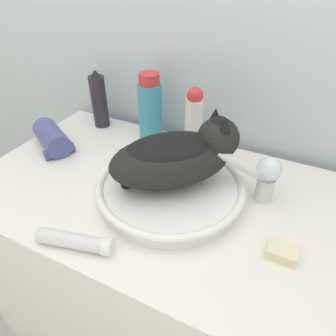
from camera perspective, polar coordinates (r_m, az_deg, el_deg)
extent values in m
cube|color=silver|center=(0.97, 8.57, 24.74)|extent=(8.00, 0.05, 2.40)
cube|color=white|center=(1.14, -1.35, -20.89)|extent=(1.03, 0.60, 0.86)
cylinder|color=white|center=(0.78, 0.47, -4.15)|extent=(0.36, 0.36, 0.04)
torus|color=white|center=(0.77, 0.48, -3.04)|extent=(0.38, 0.38, 0.02)
ellipsoid|color=black|center=(0.73, 0.51, 1.45)|extent=(0.33, 0.32, 0.13)
ellipsoid|color=black|center=(0.71, 0.52, 3.78)|extent=(0.25, 0.24, 0.06)
sphere|color=black|center=(0.74, 9.53, 5.61)|extent=(0.10, 0.10, 0.10)
sphere|color=black|center=(0.73, 9.75, 7.55)|extent=(0.06, 0.06, 0.06)
cone|color=black|center=(0.69, 10.89, 8.10)|extent=(0.03, 0.03, 0.03)
cone|color=black|center=(0.74, 9.03, 10.13)|extent=(0.03, 0.03, 0.03)
cylinder|color=black|center=(0.79, -8.23, 0.09)|extent=(0.11, 0.14, 0.03)
cylinder|color=silver|center=(0.80, 17.90, -3.84)|extent=(0.04, 0.04, 0.07)
cylinder|color=silver|center=(0.74, 14.08, 0.42)|extent=(0.14, 0.08, 0.10)
sphere|color=silver|center=(0.76, 18.75, -0.19)|extent=(0.06, 0.06, 0.06)
cylinder|color=teal|center=(1.00, -3.37, 10.55)|extent=(0.08, 0.08, 0.19)
cylinder|color=red|center=(0.96, -3.61, 16.58)|extent=(0.07, 0.07, 0.03)
cylinder|color=white|center=(0.95, 4.75, 8.24)|extent=(0.06, 0.06, 0.17)
sphere|color=red|center=(0.91, 5.05, 13.64)|extent=(0.05, 0.05, 0.05)
cylinder|color=#28232D|center=(1.11, -12.95, 12.19)|extent=(0.05, 0.05, 0.18)
cone|color=black|center=(1.07, -13.70, 17.18)|extent=(0.03, 0.03, 0.02)
cylinder|color=silver|center=(0.70, -17.90, -12.98)|extent=(0.16, 0.07, 0.03)
cylinder|color=white|center=(0.66, -11.11, -14.60)|extent=(0.03, 0.04, 0.04)
cylinder|color=#474C8C|center=(1.04, -21.23, 5.42)|extent=(0.18, 0.14, 0.08)
cylinder|color=#474C8C|center=(1.00, -19.99, 3.06)|extent=(0.07, 0.10, 0.03)
cylinder|color=black|center=(1.11, -22.63, 7.27)|extent=(0.04, 0.06, 0.05)
cube|color=beige|center=(0.69, 20.90, -14.68)|extent=(0.06, 0.05, 0.02)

